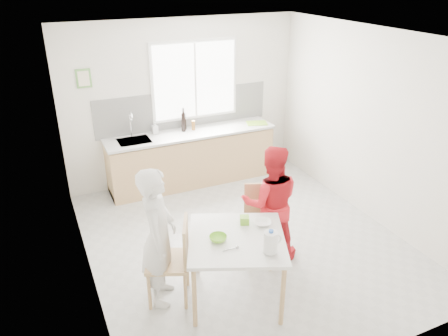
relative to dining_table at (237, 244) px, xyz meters
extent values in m
plane|color=#B7B7B2|center=(0.57, 0.95, -0.70)|extent=(4.50, 4.50, 0.00)
plane|color=silver|center=(0.57, 3.20, 0.65)|extent=(4.00, 0.00, 4.00)
plane|color=silver|center=(0.57, -1.30, 0.65)|extent=(4.00, 0.00, 4.00)
plane|color=silver|center=(-1.43, 0.95, 0.65)|extent=(0.00, 4.50, 4.50)
plane|color=silver|center=(2.57, 0.95, 0.65)|extent=(0.00, 4.50, 4.50)
plane|color=white|center=(0.57, 0.95, 2.00)|extent=(4.50, 4.50, 0.00)
cube|color=white|center=(0.77, 3.19, 1.00)|extent=(1.50, 0.03, 1.30)
cube|color=white|center=(0.77, 3.17, 1.00)|extent=(1.40, 0.02, 1.20)
cube|color=white|center=(0.77, 3.16, 1.00)|extent=(0.03, 0.03, 1.20)
cube|color=white|center=(0.57, 3.19, 0.52)|extent=(3.00, 0.02, 0.65)
cube|color=#5C9945|center=(-0.98, 3.19, 1.20)|extent=(0.22, 0.02, 0.28)
cube|color=beige|center=(-0.98, 3.18, 1.20)|extent=(0.16, 0.01, 0.22)
cube|color=tan|center=(0.57, 2.90, -0.27)|extent=(2.80, 0.60, 0.86)
cube|color=#3F3326|center=(0.57, 2.90, -0.65)|extent=(2.80, 0.54, 0.10)
cube|color=silver|center=(0.57, 2.90, 0.20)|extent=(2.84, 0.64, 0.04)
cube|color=#A5A5AA|center=(-0.38, 2.90, 0.20)|extent=(0.50, 0.40, 0.03)
cylinder|color=silver|center=(-0.38, 3.06, 0.40)|extent=(0.02, 0.02, 0.36)
torus|color=silver|center=(-0.38, 2.99, 0.58)|extent=(0.02, 0.18, 0.18)
cube|color=white|center=(0.00, 0.00, 0.06)|extent=(1.33, 1.33, 0.04)
cylinder|color=tan|center=(-0.59, -0.24, -0.34)|extent=(0.05, 0.05, 0.72)
cylinder|color=tan|center=(-0.24, 0.59, -0.34)|extent=(0.05, 0.05, 0.72)
cylinder|color=tan|center=(0.24, -0.59, -0.34)|extent=(0.05, 0.05, 0.72)
cylinder|color=tan|center=(0.59, 0.24, -0.34)|extent=(0.05, 0.05, 0.72)
cube|color=tan|center=(-0.69, 0.29, -0.22)|extent=(0.59, 0.59, 0.04)
cube|color=tan|center=(-0.50, 0.21, 0.04)|extent=(0.20, 0.41, 0.47)
cylinder|color=tan|center=(-0.79, 0.55, -0.47)|extent=(0.04, 0.04, 0.46)
cylinder|color=tan|center=(-0.94, 0.19, -0.47)|extent=(0.04, 0.04, 0.46)
cylinder|color=tan|center=(-0.44, 0.40, -0.47)|extent=(0.04, 0.04, 0.46)
cylinder|color=tan|center=(-0.59, 0.04, -0.47)|extent=(0.04, 0.04, 0.46)
cube|color=tan|center=(0.62, 0.55, -0.23)|extent=(0.57, 0.57, 0.04)
cube|color=tan|center=(0.69, 0.73, 0.02)|extent=(0.39, 0.19, 0.46)
cylinder|color=tan|center=(0.37, 0.45, -0.48)|extent=(0.04, 0.04, 0.45)
cylinder|color=tan|center=(0.71, 0.31, -0.48)|extent=(0.04, 0.04, 0.45)
cylinder|color=tan|center=(0.52, 0.80, -0.48)|extent=(0.04, 0.04, 0.45)
cylinder|color=tan|center=(0.86, 0.65, -0.48)|extent=(0.04, 0.04, 0.45)
imported|color=white|center=(-0.76, 0.32, 0.10)|extent=(0.58, 0.69, 1.60)
imported|color=red|center=(0.73, 0.54, 0.05)|extent=(0.90, 0.81, 1.51)
imported|color=#80D130|center=(-0.20, 0.03, 0.11)|extent=(0.25, 0.25, 0.06)
imported|color=white|center=(0.37, 0.11, 0.10)|extent=(0.25, 0.25, 0.05)
cylinder|color=white|center=(0.18, -0.38, 0.21)|extent=(0.14, 0.14, 0.23)
cylinder|color=blue|center=(0.18, -0.38, 0.34)|extent=(0.05, 0.05, 0.03)
torus|color=white|center=(0.26, -0.38, 0.23)|extent=(0.11, 0.06, 0.11)
cube|color=#75BA2B|center=(0.20, 0.22, 0.13)|extent=(0.13, 0.13, 0.09)
cylinder|color=#A5A5AA|center=(-0.16, -0.17, 0.09)|extent=(0.16, 0.02, 0.01)
cube|color=#8FCE2F|center=(1.76, 2.83, 0.22)|extent=(0.41, 0.35, 0.01)
cylinder|color=black|center=(0.48, 2.99, 0.38)|extent=(0.07, 0.07, 0.32)
cylinder|color=black|center=(0.52, 3.08, 0.37)|extent=(0.07, 0.07, 0.30)
cylinder|color=brown|center=(0.65, 2.98, 0.30)|extent=(0.06, 0.06, 0.16)
imported|color=#999999|center=(0.01, 3.07, 0.32)|extent=(0.09, 0.09, 0.20)
camera|label=1|loc=(-1.74, -3.49, 2.71)|focal=35.00mm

